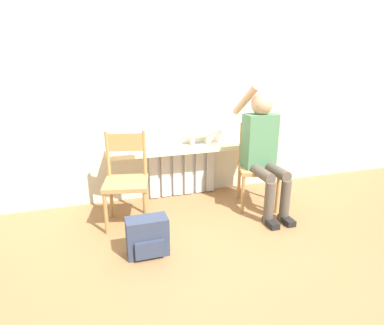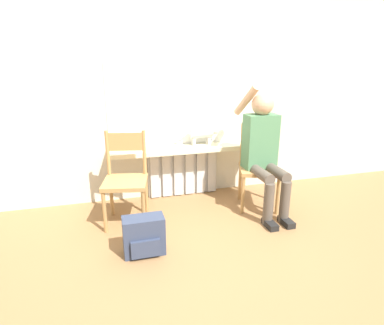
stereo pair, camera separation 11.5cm
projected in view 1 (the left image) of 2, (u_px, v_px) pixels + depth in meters
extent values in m
plane|color=olive|center=(217.00, 243.00, 2.88)|extent=(12.00, 12.00, 0.00)
cube|color=beige|center=(179.00, 80.00, 3.58)|extent=(7.00, 0.06, 2.70)
cube|color=silver|center=(182.00, 172.00, 3.85)|extent=(0.84, 0.05, 0.57)
cube|color=silver|center=(154.00, 176.00, 3.71)|extent=(0.10, 0.03, 0.55)
cube|color=silver|center=(165.00, 175.00, 3.75)|extent=(0.10, 0.03, 0.55)
cube|color=silver|center=(177.00, 173.00, 3.79)|extent=(0.10, 0.03, 0.55)
cube|color=silver|center=(188.00, 172.00, 3.83)|extent=(0.10, 0.03, 0.55)
cube|color=silver|center=(199.00, 171.00, 3.87)|extent=(0.10, 0.03, 0.55)
cube|color=silver|center=(210.00, 170.00, 3.91)|extent=(0.10, 0.03, 0.55)
cube|color=beige|center=(184.00, 149.00, 3.66)|extent=(1.73, 0.29, 0.05)
cube|color=white|center=(180.00, 103.00, 3.63)|extent=(1.66, 0.01, 0.96)
cube|color=#B2844C|center=(126.00, 183.00, 3.09)|extent=(0.49, 0.49, 0.04)
cylinder|color=#B2844C|center=(106.00, 214.00, 2.97)|extent=(0.04, 0.04, 0.41)
cylinder|color=#B2844C|center=(145.00, 212.00, 3.00)|extent=(0.04, 0.04, 0.41)
cylinder|color=#B2844C|center=(111.00, 198.00, 3.31)|extent=(0.04, 0.04, 0.41)
cylinder|color=#B2844C|center=(147.00, 197.00, 3.34)|extent=(0.04, 0.04, 0.41)
cylinder|color=#B2844C|center=(108.00, 154.00, 3.16)|extent=(0.04, 0.04, 0.45)
cylinder|color=#B2844C|center=(145.00, 153.00, 3.20)|extent=(0.04, 0.04, 0.45)
cube|color=#B2844C|center=(125.00, 142.00, 3.15)|extent=(0.37, 0.10, 0.18)
cube|color=#B2844C|center=(259.00, 169.00, 3.49)|extent=(0.52, 0.52, 0.04)
cylinder|color=#B2844C|center=(243.00, 194.00, 3.39)|extent=(0.04, 0.04, 0.41)
cylinder|color=#B2844C|center=(277.00, 195.00, 3.39)|extent=(0.04, 0.04, 0.41)
cylinder|color=#B2844C|center=(239.00, 182.00, 3.74)|extent=(0.04, 0.04, 0.41)
cylinder|color=#B2844C|center=(270.00, 182.00, 3.73)|extent=(0.04, 0.04, 0.41)
cylinder|color=#B2844C|center=(241.00, 143.00, 3.59)|extent=(0.04, 0.04, 0.45)
cylinder|color=#B2844C|center=(273.00, 143.00, 3.59)|extent=(0.04, 0.04, 0.45)
cube|color=#B2844C|center=(258.00, 133.00, 3.55)|extent=(0.36, 0.14, 0.18)
cylinder|color=brown|center=(260.00, 172.00, 3.28)|extent=(0.11, 0.43, 0.11)
cylinder|color=brown|center=(276.00, 170.00, 3.33)|extent=(0.11, 0.43, 0.11)
cylinder|color=brown|center=(269.00, 203.00, 3.16)|extent=(0.10, 0.10, 0.44)
cylinder|color=brown|center=(285.00, 201.00, 3.22)|extent=(0.10, 0.10, 0.44)
cube|color=black|center=(271.00, 223.00, 3.17)|extent=(0.09, 0.20, 0.06)
cube|color=black|center=(287.00, 220.00, 3.22)|extent=(0.09, 0.20, 0.06)
cube|color=#4C7F56|center=(259.00, 141.00, 3.42)|extent=(0.34, 0.20, 0.58)
sphere|color=tan|center=(262.00, 104.00, 3.30)|extent=(0.23, 0.23, 0.23)
cylinder|color=tan|center=(246.00, 100.00, 3.38)|extent=(0.08, 0.50, 0.38)
cylinder|color=#4C7F56|center=(274.00, 143.00, 3.43)|extent=(0.08, 0.08, 0.46)
cylinder|color=silver|center=(200.00, 132.00, 3.70)|extent=(0.26, 0.12, 0.12)
sphere|color=silver|center=(213.00, 130.00, 3.74)|extent=(0.11, 0.11, 0.11)
cone|color=silver|center=(214.00, 126.00, 3.70)|extent=(0.04, 0.04, 0.04)
cone|color=silver|center=(212.00, 125.00, 3.75)|extent=(0.04, 0.04, 0.04)
cylinder|color=silver|center=(208.00, 141.00, 3.73)|extent=(0.03, 0.03, 0.09)
cylinder|color=silver|center=(206.00, 140.00, 3.78)|extent=(0.03, 0.03, 0.09)
cylinder|color=silver|center=(193.00, 142.00, 3.67)|extent=(0.03, 0.03, 0.09)
cylinder|color=silver|center=(191.00, 141.00, 3.73)|extent=(0.03, 0.03, 0.09)
cylinder|color=silver|center=(185.00, 131.00, 3.63)|extent=(0.17, 0.03, 0.12)
cube|color=#333D56|center=(147.00, 236.00, 2.67)|extent=(0.34, 0.17, 0.33)
cube|color=#333D56|center=(150.00, 250.00, 2.60)|extent=(0.24, 0.03, 0.15)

